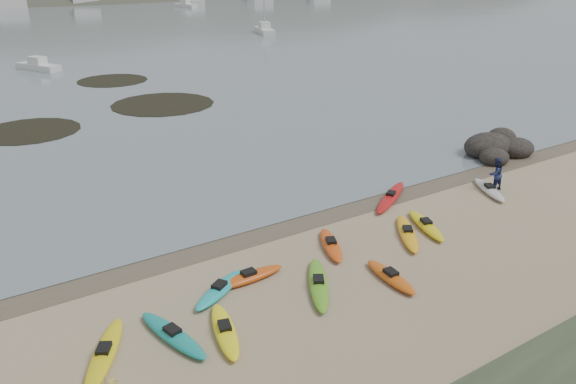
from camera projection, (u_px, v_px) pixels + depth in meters
ground at (288, 221)px, 27.03m from camera, size 600.00×600.00×0.00m
wet_sand at (291, 223)px, 26.79m from camera, size 60.00×60.00×0.00m
kayaks at (329, 259)px, 23.22m from camera, size 23.67×8.95×0.34m
person_east at (496, 174)px, 30.31m from camera, size 0.95×0.77×1.83m
rock_cluster at (497, 150)px, 36.22m from camera, size 5.19×3.80×1.70m
kelp_mats at (114, 103)px, 49.00m from camera, size 19.24×22.18×0.04m
moored_boats at (40, 33)px, 91.32m from camera, size 86.11×80.28×1.19m
far_hills at (89, 41)px, 203.30m from camera, size 550.00×135.00×80.00m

